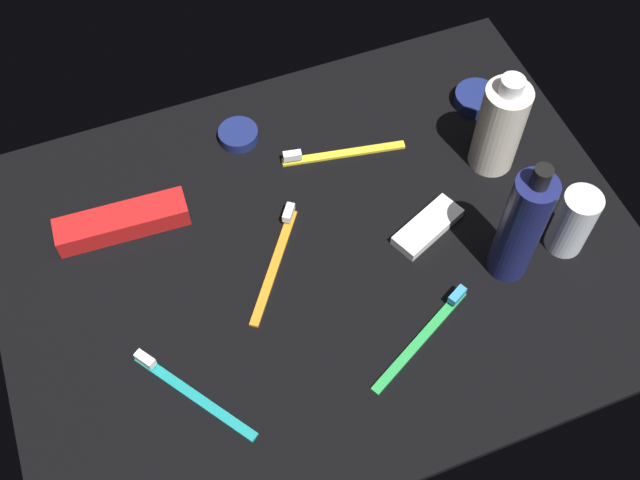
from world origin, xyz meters
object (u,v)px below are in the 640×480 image
toothbrush_yellow (336,153)px  toothbrush_green (426,333)px  cream_tin_left (238,135)px  lotion_bottle (521,227)px  deodorant_stick (573,222)px  toothpaste_box_red (122,222)px  cream_tin_right (476,99)px  toothbrush_teal (187,390)px  snack_bar_white (428,227)px  toothbrush_orange (275,255)px  bodywash_bottle (500,126)px

toothbrush_yellow → toothbrush_green: bearing=-90.2°
cream_tin_left → lotion_bottle: bearing=-51.6°
cream_tin_left → deodorant_stick: bearing=-43.2°
toothpaste_box_red → cream_tin_right: toothpaste_box_red is taller
toothbrush_green → toothbrush_yellow: bearing=89.8°
cream_tin_left → toothbrush_green: bearing=-72.6°
deodorant_stick → toothpaste_box_red: bearing=156.6°
toothbrush_teal → toothbrush_green: 29.95cm
lotion_bottle → snack_bar_white: 14.24cm
toothpaste_box_red → snack_bar_white: 41.07cm
toothbrush_orange → snack_bar_white: 20.87cm
toothbrush_orange → toothbrush_green: same height
toothbrush_yellow → toothpaste_box_red: 31.47cm
deodorant_stick → toothbrush_green: deodorant_stick is taller
cream_tin_right → bodywash_bottle: bearing=-106.2°
deodorant_stick → cream_tin_right: deodorant_stick is taller
bodywash_bottle → toothbrush_teal: size_ratio=1.05×
bodywash_bottle → toothbrush_green: bodywash_bottle is taller
deodorant_stick → cream_tin_left: 48.17cm
toothbrush_teal → snack_bar_white: size_ratio=1.49×
toothbrush_green → snack_bar_white: (6.89, 14.09, 0.14)cm
toothbrush_yellow → deodorant_stick: bearing=-47.3°
deodorant_stick → toothbrush_teal: deodorant_stick is taller
bodywash_bottle → deodorant_stick: (2.52, -16.06, -2.21)cm
cream_tin_left → snack_bar_white: bearing=-52.2°
deodorant_stick → toothpaste_box_red: size_ratio=0.59×
bodywash_bottle → cream_tin_right: bodywash_bottle is taller
cream_tin_left → cream_tin_right: size_ratio=0.88×
lotion_bottle → toothbrush_yellow: bearing=119.4°
toothpaste_box_red → lotion_bottle: bearing=-24.6°
toothbrush_teal → toothbrush_orange: bearing=41.0°
deodorant_stick → cream_tin_left: bearing=136.8°
toothbrush_green → toothbrush_teal: bearing=173.4°
deodorant_stick → toothbrush_teal: size_ratio=0.67×
toothbrush_yellow → toothbrush_green: (-0.10, -30.37, 0.00)cm
toothbrush_yellow → toothpaste_box_red: size_ratio=1.02×
cream_tin_right → toothbrush_yellow: bearing=-175.7°
toothbrush_orange → toothpaste_box_red: 21.18cm
bodywash_bottle → toothbrush_green: bearing=-133.3°
toothbrush_teal → snack_bar_white: 38.16cm
snack_bar_white → cream_tin_right: (16.58, 18.02, 0.30)cm
toothpaste_box_red → toothbrush_green: bearing=-39.8°
toothbrush_orange → toothbrush_green: (13.72, -17.37, 0.00)cm
cream_tin_right → snack_bar_white: bearing=-132.6°
toothbrush_green → cream_tin_left: toothbrush_green is taller
toothbrush_green → toothpaste_box_red: size_ratio=0.94×
toothbrush_yellow → toothbrush_orange: bearing=-136.8°
bodywash_bottle → cream_tin_left: bearing=152.7°
toothpaste_box_red → cream_tin_right: (54.80, 3.02, -0.55)cm
snack_bar_white → bodywash_bottle: bearing=5.9°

